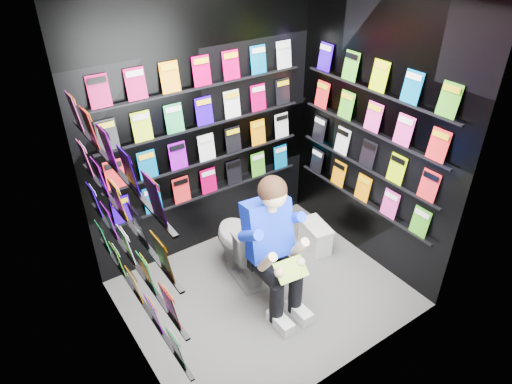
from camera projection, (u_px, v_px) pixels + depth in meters
floor at (264, 293)px, 4.27m from camera, size 2.40×2.40×0.00m
wall_back at (204, 129)px, 4.27m from camera, size 2.40×0.04×2.60m
wall_front at (358, 238)px, 2.88m from camera, size 2.40×0.04×2.60m
wall_left at (118, 225)px, 3.00m from camera, size 0.04×2.00×2.60m
wall_right at (373, 136)px, 4.15m from camera, size 0.04×2.00×2.60m
comics_back at (205, 130)px, 4.24m from camera, size 2.10×0.06×1.37m
comics_left at (122, 222)px, 3.01m from camera, size 0.06×1.70×1.37m
comics_right at (371, 136)px, 4.13m from camera, size 0.06×1.70×1.37m
toilet at (242, 243)px, 4.31m from camera, size 0.50×0.79×0.73m
longbox at (315, 237)px, 4.76m from camera, size 0.26×0.39×0.27m
longbox_lid at (316, 226)px, 4.68m from camera, size 0.28×0.41×0.03m
reader at (266, 229)px, 3.83m from camera, size 0.62×0.83×1.43m
held_comic at (291, 270)px, 3.69m from camera, size 0.29×0.19×0.11m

